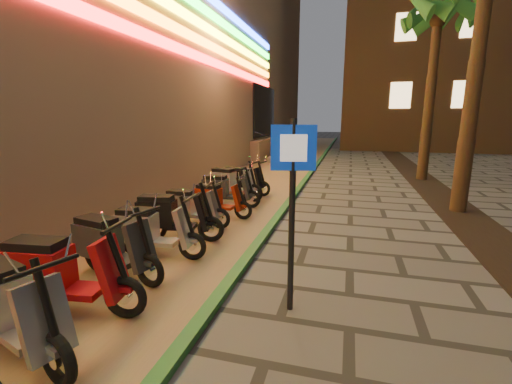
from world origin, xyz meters
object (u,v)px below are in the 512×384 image
(scooter_6, at_px, (110,245))
(scooter_8, at_px, (170,215))
(scooter_11, at_px, (224,189))
(pedestrian_sign, at_px, (292,191))
(scooter_9, at_px, (190,206))
(scooter_7, at_px, (150,230))
(scooter_13, at_px, (242,179))
(scooter_12, at_px, (231,182))
(scooter_5, at_px, (60,273))
(scooter_4, at_px, (11,307))
(scooter_10, at_px, (217,199))

(scooter_6, height_order, scooter_8, scooter_8)
(scooter_6, relative_size, scooter_11, 1.05)
(pedestrian_sign, xyz_separation_m, scooter_9, (-2.79, 2.87, -1.11))
(scooter_7, height_order, scooter_9, scooter_7)
(scooter_6, height_order, scooter_7, scooter_6)
(scooter_9, xyz_separation_m, scooter_13, (0.11, 3.56, 0.02))
(pedestrian_sign, relative_size, scooter_9, 1.60)
(scooter_8, xyz_separation_m, scooter_12, (-0.05, 3.77, -0.00))
(scooter_7, xyz_separation_m, scooter_13, (0.00, 5.38, -0.01))
(scooter_5, height_order, scooter_12, scooter_5)
(scooter_5, height_order, scooter_8, scooter_5)
(pedestrian_sign, relative_size, scooter_7, 1.49)
(scooter_4, height_order, scooter_5, scooter_5)
(scooter_9, bearing_deg, scooter_8, -87.60)
(scooter_7, relative_size, scooter_10, 1.10)
(scooter_8, relative_size, scooter_10, 1.16)
(scooter_8, xyz_separation_m, scooter_11, (0.09, 2.84, -0.03))
(scooter_4, distance_m, scooter_6, 1.84)
(scooter_4, height_order, scooter_12, scooter_4)
(scooter_9, bearing_deg, scooter_11, 86.37)
(scooter_13, bearing_deg, scooter_5, -79.91)
(scooter_10, bearing_deg, scooter_4, -86.96)
(pedestrian_sign, relative_size, scooter_11, 1.50)
(scooter_12, bearing_deg, scooter_9, -78.76)
(scooter_7, xyz_separation_m, scooter_9, (-0.11, 1.82, -0.03))
(scooter_7, bearing_deg, scooter_10, 81.02)
(scooter_10, bearing_deg, scooter_6, -91.50)
(scooter_6, relative_size, scooter_8, 0.98)
(pedestrian_sign, xyz_separation_m, scooter_5, (-2.77, -0.84, -1.03))
(scooter_7, height_order, scooter_8, scooter_8)
(scooter_6, distance_m, scooter_11, 4.52)
(scooter_4, bearing_deg, scooter_8, 108.95)
(pedestrian_sign, height_order, scooter_13, pedestrian_sign)
(scooter_12, xyz_separation_m, scooter_13, (0.12, 0.77, -0.04))
(pedestrian_sign, bearing_deg, scooter_4, -160.92)
(scooter_8, relative_size, scooter_12, 1.01)
(scooter_5, distance_m, scooter_11, 5.57)
(scooter_6, height_order, scooter_11, scooter_6)
(scooter_4, bearing_deg, scooter_11, 107.21)
(scooter_5, relative_size, scooter_10, 1.21)
(scooter_6, bearing_deg, scooter_13, 100.51)
(scooter_8, bearing_deg, scooter_5, -100.53)
(scooter_10, xyz_separation_m, scooter_13, (-0.18, 2.68, 0.03))
(scooter_7, xyz_separation_m, scooter_10, (0.19, 2.70, -0.04))
(scooter_9, bearing_deg, scooter_13, 88.46)
(scooter_6, relative_size, scooter_7, 1.04)
(scooter_6, relative_size, scooter_13, 1.06)
(scooter_13, bearing_deg, scooter_11, -78.70)
(scooter_7, height_order, scooter_12, scooter_12)
(scooter_10, distance_m, scooter_12, 1.94)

